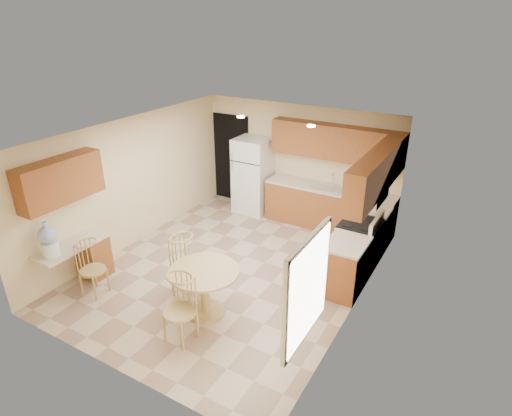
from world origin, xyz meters
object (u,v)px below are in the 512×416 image
Objects in this scene: stove at (358,245)px; chair_table_b at (174,308)px; water_crock at (49,240)px; chair_table_a at (182,264)px; chair_desk at (87,266)px; dining_table at (205,286)px; refrigerator at (253,176)px.

chair_table_b is at bearing -115.99° from stove.
chair_table_a is at bearing 28.70° from water_crock.
dining_table is at bearing 104.13° from chair_desk.
refrigerator is 1.69× the size of chair_table_b.
water_crock is at bearing -140.49° from stove.
water_crock is at bearing -58.11° from chair_table_a.
water_crock is at bearing 4.42° from chair_table_b.
chair_table_b is at bearing 82.07° from chair_desk.
stove is at bearing 127.91° from chair_desk.
stove is at bearing -113.49° from chair_table_b.
dining_table is 1.81× the size of water_crock.
chair_table_a is 1.08m from chair_table_b.
chair_desk is at bearing -139.39° from stove.
water_crock is (-2.34, -0.83, 0.52)m from dining_table.
chair_table_a is 2.07m from water_crock.
water_crock is (-0.45, -0.26, 0.46)m from chair_desk.
dining_table is 1.01× the size of chair_table_a.
stove is 1.05× the size of chair_table_a.
dining_table is 0.76m from chair_table_b.
chair_table_b reaches higher than chair_desk.
stove is 2.89m from dining_table.
chair_table_a is (0.74, -3.48, -0.23)m from refrigerator.
water_crock is at bearing -103.26° from refrigerator.
dining_table is at bearing 19.51° from water_crock.
chair_table_a is 1.02× the size of chair_table_b.
refrigerator is 3.87m from dining_table.
chair_table_b is 1.76× the size of water_crock.
chair_desk is 1.61× the size of water_crock.
stove reaches higher than dining_table.
stove is 3.52m from chair_table_b.
chair_desk is 0.70m from water_crock.
chair_table_a is at bearing 115.65° from chair_desk.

